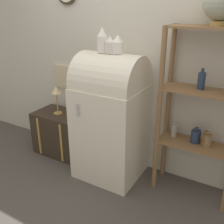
{
  "coord_description": "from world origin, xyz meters",
  "views": [
    {
      "loc": [
        1.35,
        -2.08,
        1.89
      ],
      "look_at": [
        0.02,
        0.22,
        0.79
      ],
      "focal_mm": 42.0,
      "sensor_mm": 36.0,
      "label": 1
    }
  ],
  "objects_px": {
    "refrigerator": "(111,115)",
    "suitcase_trunk": "(61,133)",
    "globe": "(221,3)",
    "vase_left": "(102,41)",
    "vase_center": "(110,45)",
    "desk_lamp": "(56,93)",
    "vase_right": "(118,45)"
  },
  "relations": [
    {
      "from": "vase_left",
      "to": "refrigerator",
      "type": "bearing_deg",
      "value": 8.34
    },
    {
      "from": "globe",
      "to": "vase_center",
      "type": "bearing_deg",
      "value": -169.26
    },
    {
      "from": "suitcase_trunk",
      "to": "vase_right",
      "type": "height_order",
      "value": "vase_right"
    },
    {
      "from": "refrigerator",
      "to": "suitcase_trunk",
      "type": "xyz_separation_m",
      "value": [
        -0.81,
        0.07,
        -0.46
      ]
    },
    {
      "from": "refrigerator",
      "to": "vase_left",
      "type": "distance_m",
      "value": 0.81
    },
    {
      "from": "desk_lamp",
      "to": "refrigerator",
      "type": "bearing_deg",
      "value": -3.33
    },
    {
      "from": "suitcase_trunk",
      "to": "vase_left",
      "type": "height_order",
      "value": "vase_left"
    },
    {
      "from": "vase_center",
      "to": "vase_left",
      "type": "bearing_deg",
      "value": 178.68
    },
    {
      "from": "refrigerator",
      "to": "desk_lamp",
      "type": "height_order",
      "value": "refrigerator"
    },
    {
      "from": "suitcase_trunk",
      "to": "desk_lamp",
      "type": "height_order",
      "value": "desk_lamp"
    },
    {
      "from": "vase_left",
      "to": "suitcase_trunk",
      "type": "bearing_deg",
      "value": 173.54
    },
    {
      "from": "suitcase_trunk",
      "to": "globe",
      "type": "xyz_separation_m",
      "value": [
        1.77,
        0.1,
        1.61
      ]
    },
    {
      "from": "suitcase_trunk",
      "to": "desk_lamp",
      "type": "xyz_separation_m",
      "value": [
        -0.01,
        -0.02,
        0.56
      ]
    },
    {
      "from": "suitcase_trunk",
      "to": "vase_right",
      "type": "xyz_separation_m",
      "value": [
        0.89,
        -0.07,
        1.23
      ]
    },
    {
      "from": "vase_left",
      "to": "vase_center",
      "type": "distance_m",
      "value": 0.1
    },
    {
      "from": "suitcase_trunk",
      "to": "vase_right",
      "type": "distance_m",
      "value": 1.52
    },
    {
      "from": "suitcase_trunk",
      "to": "vase_center",
      "type": "bearing_deg",
      "value": -5.9
    },
    {
      "from": "refrigerator",
      "to": "suitcase_trunk",
      "type": "distance_m",
      "value": 0.93
    },
    {
      "from": "vase_center",
      "to": "desk_lamp",
      "type": "distance_m",
      "value": 1.05
    },
    {
      "from": "vase_left",
      "to": "desk_lamp",
      "type": "height_order",
      "value": "vase_left"
    },
    {
      "from": "vase_right",
      "to": "desk_lamp",
      "type": "bearing_deg",
      "value": 177.17
    },
    {
      "from": "suitcase_trunk",
      "to": "vase_left",
      "type": "xyz_separation_m",
      "value": [
        0.72,
        -0.08,
        1.26
      ]
    },
    {
      "from": "vase_center",
      "to": "vase_right",
      "type": "relative_size",
      "value": 0.97
    },
    {
      "from": "vase_left",
      "to": "vase_center",
      "type": "relative_size",
      "value": 1.45
    },
    {
      "from": "suitcase_trunk",
      "to": "vase_left",
      "type": "bearing_deg",
      "value": -6.46
    },
    {
      "from": "globe",
      "to": "desk_lamp",
      "type": "xyz_separation_m",
      "value": [
        -1.78,
        -0.12,
        -1.05
      ]
    },
    {
      "from": "vase_left",
      "to": "vase_center",
      "type": "xyz_separation_m",
      "value": [
        0.09,
        -0.0,
        -0.04
      ]
    },
    {
      "from": "refrigerator",
      "to": "globe",
      "type": "distance_m",
      "value": 1.51
    },
    {
      "from": "vase_right",
      "to": "vase_center",
      "type": "bearing_deg",
      "value": -166.73
    },
    {
      "from": "globe",
      "to": "vase_left",
      "type": "distance_m",
      "value": 1.12
    },
    {
      "from": "vase_center",
      "to": "vase_right",
      "type": "height_order",
      "value": "vase_right"
    },
    {
      "from": "vase_center",
      "to": "globe",
      "type": "bearing_deg",
      "value": 10.74
    }
  ]
}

